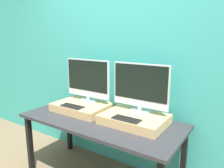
{
  "coord_description": "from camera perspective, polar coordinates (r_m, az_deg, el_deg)",
  "views": [
    {
      "loc": [
        1.25,
        -1.3,
        1.53
      ],
      "look_at": [
        0.0,
        0.58,
        1.03
      ],
      "focal_mm": 35.0,
      "sensor_mm": 36.0,
      "label": 1
    }
  ],
  "objects": [
    {
      "name": "keyboard_right",
      "position": [
        1.99,
        3.77,
        -9.12
      ],
      "size": [
        0.26,
        0.11,
        0.01
      ],
      "color": "#2D2D2D",
      "rests_on": "wooden_riser_right"
    },
    {
      "name": "wall_back",
      "position": [
        2.47,
        3.04,
        7.01
      ],
      "size": [
        8.0,
        0.04,
        2.6
      ],
      "color": "teal",
      "rests_on": "ground_plane"
    },
    {
      "name": "monitor_left",
      "position": [
        2.51,
        -6.38,
        1.08
      ],
      "size": [
        0.59,
        0.2,
        0.48
      ],
      "color": "silver",
      "rests_on": "wooden_riser_left"
    },
    {
      "name": "workbench",
      "position": [
        2.27,
        -2.93,
        -10.79
      ],
      "size": [
        1.66,
        0.74,
        0.71
      ],
      "color": "#2D2D33",
      "rests_on": "ground_plane"
    },
    {
      "name": "keyboard_left",
      "position": [
        2.38,
        -10.36,
        -5.73
      ],
      "size": [
        0.26,
        0.11,
        0.01
      ],
      "color": "#2D2D2D",
      "rests_on": "wooden_riser_left"
    },
    {
      "name": "wooden_riser_left",
      "position": [
        2.5,
        -7.83,
        -5.94
      ],
      "size": [
        0.61,
        0.44,
        0.09
      ],
      "color": "tan",
      "rests_on": "workbench"
    },
    {
      "name": "wooden_riser_right",
      "position": [
        2.14,
        5.86,
        -9.08
      ],
      "size": [
        0.61,
        0.44,
        0.09
      ],
      "color": "tan",
      "rests_on": "workbench"
    },
    {
      "name": "monitor_right",
      "position": [
        2.15,
        7.4,
        -0.85
      ],
      "size": [
        0.59,
        0.2,
        0.48
      ],
      "color": "silver",
      "rests_on": "wooden_riser_right"
    }
  ]
}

